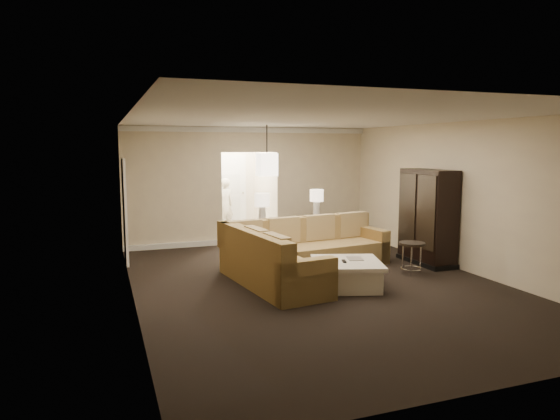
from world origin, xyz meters
name	(u,v)px	position (x,y,z in m)	size (l,w,h in m)	color
ground	(317,284)	(0.00, 0.00, 0.00)	(8.00, 8.00, 0.00)	black
wall_back	(250,186)	(0.00, 4.00, 1.40)	(6.00, 0.04, 2.80)	#C0AE91
wall_front	(496,248)	(0.00, -4.00, 1.40)	(6.00, 0.04, 2.80)	#C0AE91
wall_left	(131,210)	(-3.00, 0.00, 1.40)	(0.04, 8.00, 2.80)	#C0AE91
wall_right	(464,197)	(3.00, 0.00, 1.40)	(0.04, 8.00, 2.80)	#C0AE91
ceiling	(319,118)	(0.00, 0.00, 2.80)	(6.00, 8.00, 0.02)	silver
crown_molding	(250,130)	(0.00, 3.95, 2.73)	(6.00, 0.10, 0.12)	silver
baseboard	(251,240)	(0.00, 3.95, 0.06)	(6.00, 0.10, 0.12)	silver
side_door	(125,211)	(-2.97, 2.80, 1.05)	(0.05, 0.90, 2.10)	white
foyer	(236,186)	(0.00, 5.34, 1.30)	(1.44, 2.02, 2.80)	white
sectional_sofa	(299,254)	(-0.04, 0.72, 0.39)	(3.36, 2.90, 0.97)	brown
coffee_table	(347,274)	(0.39, -0.33, 0.23)	(1.40, 1.40, 0.47)	white
console_table	(291,232)	(0.50, 2.57, 0.46)	(2.04, 1.06, 0.77)	black
armoire	(427,219)	(2.69, 0.68, 0.90)	(0.56, 1.31, 1.89)	black
drink_table	(412,251)	(1.91, 0.05, 0.42)	(0.47, 0.47, 0.59)	black
table_lamp_left	(262,203)	(-0.23, 2.33, 1.17)	(0.31, 0.31, 0.59)	silver
table_lamp_right	(317,198)	(1.23, 2.81, 1.17)	(0.31, 0.31, 0.59)	silver
pendant_light	(267,164)	(0.00, 2.70, 1.95)	(0.38, 0.38, 1.09)	black
person	(224,203)	(-0.26, 5.60, 0.83)	(0.60, 0.40, 1.65)	beige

